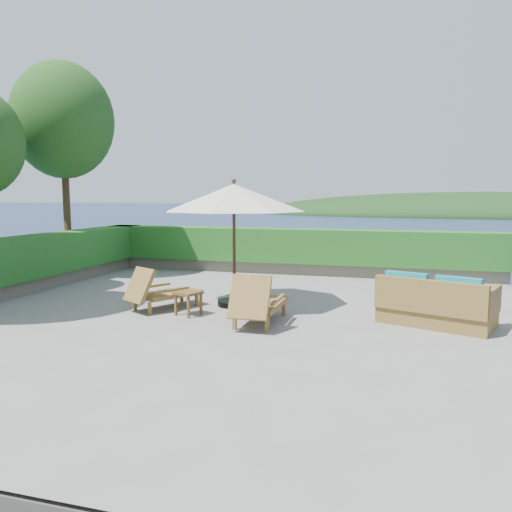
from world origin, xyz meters
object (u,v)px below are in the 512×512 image
(lounge_left, at_px, (160,291))
(wicker_loveseat, at_px, (435,305))
(lounge_right, at_px, (258,302))
(patio_umbrella, at_px, (234,199))
(side_table, at_px, (188,296))

(lounge_left, xyz_separation_m, wicker_loveseat, (5.37, 0.20, -0.00))
(lounge_right, distance_m, wicker_loveseat, 3.21)
(lounge_right, bearing_deg, patio_umbrella, 123.90)
(patio_umbrella, height_order, lounge_right, patio_umbrella)
(patio_umbrella, height_order, side_table, patio_umbrella)
(lounge_left, xyz_separation_m, side_table, (0.76, -0.31, 0.01))
(lounge_left, height_order, lounge_right, lounge_right)
(side_table, bearing_deg, patio_umbrella, 60.50)
(lounge_left, bearing_deg, wicker_loveseat, 31.51)
(lounge_right, height_order, wicker_loveseat, lounge_right)
(lounge_left, relative_size, side_table, 2.93)
(lounge_left, distance_m, wicker_loveseat, 5.38)
(lounge_left, height_order, side_table, lounge_left)
(side_table, height_order, wicker_loveseat, wicker_loveseat)
(lounge_right, bearing_deg, lounge_left, 164.95)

